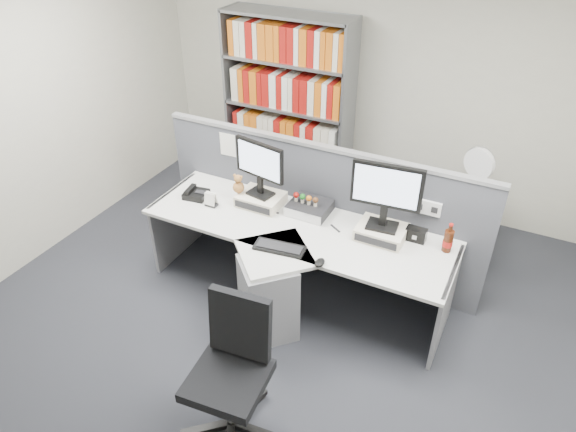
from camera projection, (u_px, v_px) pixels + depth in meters
The scene contains 21 objects.
ground at pixel (251, 354), 4.11m from camera, with size 5.50×5.50×0.00m, color #31333A.
room_shell at pixel (239, 149), 3.12m from camera, with size 5.04×5.54×2.72m.
partition at pixel (319, 208), 4.68m from camera, with size 3.00×0.08×1.27m.
desk at pixel (285, 266), 4.30m from camera, with size 2.60×1.20×0.72m.
monitor_riser_left at pixel (261, 199), 4.57m from camera, with size 0.38×0.31×0.10m.
monitor_riser_right at pixel (381, 232), 4.16m from camera, with size 0.38×0.31×0.10m.
monitor_left at pixel (260, 164), 4.38m from camera, with size 0.48×0.19×0.50m.
monitor_right at pixel (386, 191), 3.95m from camera, with size 0.55×0.20×0.55m.
desktop_pc at pixel (309, 208), 4.46m from camera, with size 0.34×0.31×0.09m.
figurines at pixel (306, 198), 4.41m from camera, with size 0.23×0.05×0.09m.
keyboard at pixel (280, 248), 4.05m from camera, with size 0.42×0.21×0.03m.
mouse at pixel (320, 263), 3.88m from camera, with size 0.07×0.11×0.04m, color black.
desk_phone at pixel (196, 194), 4.68m from camera, with size 0.22×0.21×0.09m.
desk_calendar at pixel (211, 200), 4.55m from camera, with size 0.11×0.08×0.13m.
plush_toy at pixel (238, 185), 4.53m from camera, with size 0.10×0.10×0.17m.
speaker at pixel (416, 234), 4.13m from camera, with size 0.16×0.09×0.11m, color black.
cola_bottle at pixel (448, 241), 3.99m from camera, with size 0.08×0.08×0.25m.
shelving_unit at pixel (288, 110), 5.72m from camera, with size 1.41×0.40×2.00m.
filing_cabinet at pixel (465, 227), 4.95m from camera, with size 0.45×0.61×0.70m.
desk_fan at pixel (479, 167), 4.59m from camera, with size 0.28×0.18×0.48m.
office_chair at pixel (233, 366), 3.34m from camera, with size 0.65×0.66×1.00m.
Camera 1 is at (1.52, -2.38, 3.19)m, focal length 32.62 mm.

